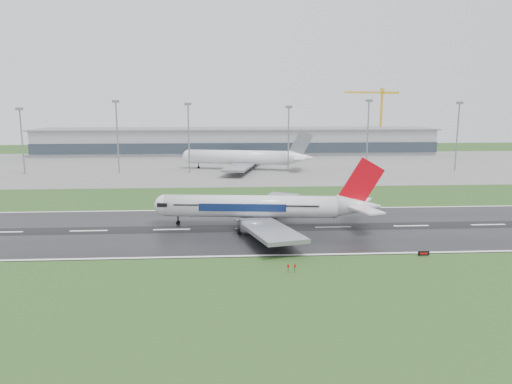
{
  "coord_description": "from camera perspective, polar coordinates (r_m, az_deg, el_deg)",
  "views": [
    {
      "loc": [
        -6.2,
        -114.34,
        30.19
      ],
      "look_at": [
        1.42,
        12.0,
        7.0
      ],
      "focal_mm": 33.52,
      "sensor_mm": 36.0,
      "label": 1
    }
  ],
  "objects": [
    {
      "name": "runway_sign",
      "position": [
        103.1,
        19.37,
        -6.95
      ],
      "size": [
        2.31,
        0.4,
        1.04
      ],
      "primitive_type": null,
      "rotation": [
        0.0,
        0.0,
        -0.06
      ],
      "color": "black",
      "rests_on": "ground"
    },
    {
      "name": "tower_crane",
      "position": [
        330.64,
        14.69,
        8.37
      ],
      "size": [
        40.07,
        14.44,
        41.02
      ],
      "primitive_type": null,
      "rotation": [
        0.0,
        0.0,
        0.3
      ],
      "color": "gold",
      "rests_on": "ground"
    },
    {
      "name": "runway",
      "position": [
        118.41,
        -0.34,
        -4.36
      ],
      "size": [
        400.0,
        45.0,
        0.1
      ],
      "primitive_type": "cube",
      "color": "black",
      "rests_on": "ground"
    },
    {
      "name": "main_airliner",
      "position": [
        119.15,
        1.25,
        -0.13
      ],
      "size": [
        62.21,
        59.82,
        16.72
      ],
      "primitive_type": null,
      "rotation": [
        0.0,
        0.0,
        -0.11
      ],
      "color": "silver",
      "rests_on": "runway"
    },
    {
      "name": "parked_airliner",
      "position": [
        224.66,
        -1.44,
        5.05
      ],
      "size": [
        74.59,
        71.33,
        18.47
      ],
      "primitive_type": null,
      "rotation": [
        0.0,
        0.0,
        -0.23
      ],
      "color": "white",
      "rests_on": "apron"
    },
    {
      "name": "ground",
      "position": [
        118.42,
        -0.34,
        -4.39
      ],
      "size": [
        520.0,
        520.0,
        0.0
      ],
      "primitive_type": "plane",
      "color": "#234519",
      "rests_on": "ground"
    },
    {
      "name": "floodmast_4",
      "position": [
        224.09,
        13.17,
        6.4
      ],
      "size": [
        0.64,
        0.64,
        31.36
      ],
      "primitive_type": "cylinder",
      "color": "gray",
      "rests_on": "ground"
    },
    {
      "name": "floodmast_1",
      "position": [
        220.2,
        -16.19,
        6.14
      ],
      "size": [
        0.64,
        0.64,
        30.95
      ],
      "primitive_type": "cylinder",
      "color": "gray",
      "rests_on": "ground"
    },
    {
      "name": "floodmast_5",
      "position": [
        239.42,
        22.87,
        5.98
      ],
      "size": [
        0.64,
        0.64,
        30.39
      ],
      "primitive_type": "cylinder",
      "color": "gray",
      "rests_on": "ground"
    },
    {
      "name": "floodmast_2",
      "position": [
        215.56,
        -8.03,
        6.22
      ],
      "size": [
        0.64,
        0.64,
        29.87
      ],
      "primitive_type": "cylinder",
      "color": "gray",
      "rests_on": "ground"
    },
    {
      "name": "apron",
      "position": [
        241.31,
        -1.95,
        3.2
      ],
      "size": [
        400.0,
        130.0,
        0.08
      ],
      "primitive_type": "cube",
      "color": "slate",
      "rests_on": "ground"
    },
    {
      "name": "terminal",
      "position": [
        300.26,
        -2.27,
        6.04
      ],
      "size": [
        240.0,
        36.0,
        15.0
      ],
      "primitive_type": "cube",
      "color": "#91949B",
      "rests_on": "ground"
    },
    {
      "name": "floodmast_3",
      "position": [
        216.69,
        3.9,
        6.16
      ],
      "size": [
        0.64,
        0.64,
        28.62
      ],
      "primitive_type": "cylinder",
      "color": "gray",
      "rests_on": "ground"
    },
    {
      "name": "floodmast_0",
      "position": [
        232.76,
        -26.12,
        5.32
      ],
      "size": [
        0.64,
        0.64,
        27.82
      ],
      "primitive_type": "cylinder",
      "color": "gray",
      "rests_on": "ground"
    }
  ]
}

